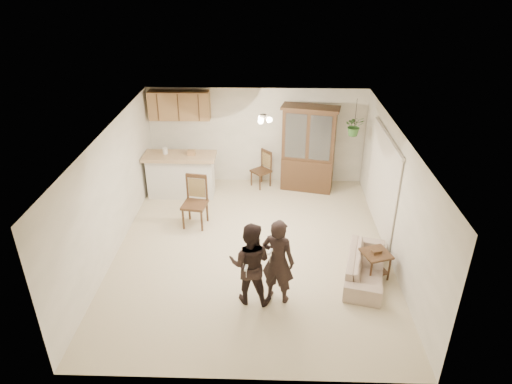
{
  "coord_description": "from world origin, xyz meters",
  "views": [
    {
      "loc": [
        0.31,
        -7.78,
        5.39
      ],
      "look_at": [
        0.07,
        0.4,
        1.12
      ],
      "focal_mm": 32.0,
      "sensor_mm": 36.0,
      "label": 1
    }
  ],
  "objects_px": {
    "child": "(250,268)",
    "chair_hutch_left": "(261,176)",
    "sofa": "(366,261)",
    "chair_bar": "(195,212)",
    "adult": "(278,256)",
    "chair_hutch_right": "(312,177)",
    "side_table": "(375,264)",
    "china_hutch": "(308,150)"
  },
  "relations": [
    {
      "from": "side_table",
      "to": "chair_bar",
      "type": "xyz_separation_m",
      "value": [
        -3.61,
        1.72,
        0.05
      ]
    },
    {
      "from": "sofa",
      "to": "chair_bar",
      "type": "xyz_separation_m",
      "value": [
        -3.44,
        1.76,
        -0.04
      ]
    },
    {
      "from": "sofa",
      "to": "china_hutch",
      "type": "distance_m",
      "value": 3.82
    },
    {
      "from": "sofa",
      "to": "child",
      "type": "relative_size",
      "value": 1.39
    },
    {
      "from": "child",
      "to": "chair_bar",
      "type": "bearing_deg",
      "value": -53.74
    },
    {
      "from": "chair_bar",
      "to": "child",
      "type": "bearing_deg",
      "value": -52.34
    },
    {
      "from": "sofa",
      "to": "side_table",
      "type": "relative_size",
      "value": 3.07
    },
    {
      "from": "adult",
      "to": "child",
      "type": "height_order",
      "value": "adult"
    },
    {
      "from": "adult",
      "to": "chair_hutch_left",
      "type": "height_order",
      "value": "adult"
    },
    {
      "from": "sofa",
      "to": "adult",
      "type": "height_order",
      "value": "adult"
    },
    {
      "from": "adult",
      "to": "chair_hutch_right",
      "type": "height_order",
      "value": "adult"
    },
    {
      "from": "side_table",
      "to": "chair_bar",
      "type": "relative_size",
      "value": 0.53
    },
    {
      "from": "adult",
      "to": "child",
      "type": "xyz_separation_m",
      "value": [
        -0.47,
        -0.04,
        -0.22
      ]
    },
    {
      "from": "child",
      "to": "chair_hutch_left",
      "type": "relative_size",
      "value": 1.41
    },
    {
      "from": "sofa",
      "to": "adult",
      "type": "xyz_separation_m",
      "value": [
        -1.65,
        -0.65,
        0.53
      ]
    },
    {
      "from": "sofa",
      "to": "chair_hutch_right",
      "type": "bearing_deg",
      "value": 24.35
    },
    {
      "from": "chair_bar",
      "to": "chair_hutch_left",
      "type": "bearing_deg",
      "value": 63.92
    },
    {
      "from": "side_table",
      "to": "chair_bar",
      "type": "bearing_deg",
      "value": 154.51
    },
    {
      "from": "adult",
      "to": "china_hutch",
      "type": "bearing_deg",
      "value": -78.69
    },
    {
      "from": "china_hutch",
      "to": "side_table",
      "type": "height_order",
      "value": "china_hutch"
    },
    {
      "from": "child",
      "to": "chair_hutch_left",
      "type": "bearing_deg",
      "value": -83.32
    },
    {
      "from": "adult",
      "to": "child",
      "type": "relative_size",
      "value": 1.33
    },
    {
      "from": "china_hutch",
      "to": "child",
      "type": "bearing_deg",
      "value": -93.7
    },
    {
      "from": "chair_hutch_right",
      "to": "adult",
      "type": "bearing_deg",
      "value": 33.93
    },
    {
      "from": "china_hutch",
      "to": "chair_hutch_left",
      "type": "distance_m",
      "value": 1.44
    },
    {
      "from": "adult",
      "to": "chair_bar",
      "type": "xyz_separation_m",
      "value": [
        -1.79,
        2.41,
        -0.57
      ]
    },
    {
      "from": "sofa",
      "to": "chair_hutch_left",
      "type": "height_order",
      "value": "chair_hutch_left"
    },
    {
      "from": "adult",
      "to": "child",
      "type": "bearing_deg",
      "value": 26.95
    },
    {
      "from": "child",
      "to": "chair_bar",
      "type": "relative_size",
      "value": 1.17
    },
    {
      "from": "sofa",
      "to": "side_table",
      "type": "distance_m",
      "value": 0.2
    },
    {
      "from": "child",
      "to": "sofa",
      "type": "bearing_deg",
      "value": -154.18
    },
    {
      "from": "chair_bar",
      "to": "chair_hutch_left",
      "type": "height_order",
      "value": "chair_bar"
    },
    {
      "from": "sofa",
      "to": "chair_hutch_left",
      "type": "bearing_deg",
      "value": 42.05
    },
    {
      "from": "china_hutch",
      "to": "chair_hutch_right",
      "type": "xyz_separation_m",
      "value": [
        0.14,
        0.06,
        -0.77
      ]
    },
    {
      "from": "sofa",
      "to": "side_table",
      "type": "xyz_separation_m",
      "value": [
        0.17,
        0.04,
        -0.09
      ]
    },
    {
      "from": "adult",
      "to": "chair_bar",
      "type": "height_order",
      "value": "adult"
    },
    {
      "from": "child",
      "to": "china_hutch",
      "type": "height_order",
      "value": "china_hutch"
    },
    {
      "from": "chair_bar",
      "to": "chair_hutch_left",
      "type": "distance_m",
      "value": 2.45
    },
    {
      "from": "china_hutch",
      "to": "chair_hutch_left",
      "type": "height_order",
      "value": "china_hutch"
    },
    {
      "from": "side_table",
      "to": "chair_hutch_right",
      "type": "height_order",
      "value": "chair_hutch_right"
    },
    {
      "from": "sofa",
      "to": "child",
      "type": "xyz_separation_m",
      "value": [
        -2.12,
        -0.69,
        0.31
      ]
    },
    {
      "from": "chair_hutch_left",
      "to": "chair_hutch_right",
      "type": "distance_m",
      "value": 1.33
    }
  ]
}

